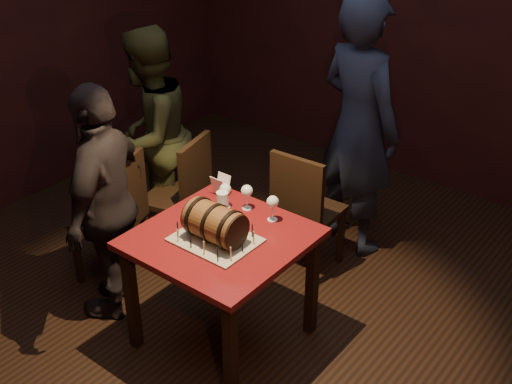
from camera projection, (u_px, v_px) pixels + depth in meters
room_shell at (242, 119)px, 3.42m from camera, size 5.04×5.04×2.80m
pub_table at (222, 252)px, 3.67m from camera, size 0.90×0.90×0.75m
cake_board at (215, 240)px, 3.56m from camera, size 0.45×0.35×0.01m
barrel_cake at (215, 223)px, 3.51m from camera, size 0.38×0.22×0.22m
birthday_candles at (215, 233)px, 3.54m from camera, size 0.40×0.30×0.09m
wine_glass_left at (225, 190)px, 3.83m from camera, size 0.07×0.07×0.16m
wine_glass_mid at (247, 192)px, 3.81m from camera, size 0.07×0.07×0.16m
wine_glass_right at (273, 203)px, 3.70m from camera, size 0.07×0.07×0.16m
pint_of_ale at (223, 204)px, 3.78m from camera, size 0.07×0.07×0.15m
menu_card at (221, 186)px, 3.99m from camera, size 0.10×0.05×0.13m
chair_back at (304, 207)px, 4.34m from camera, size 0.42×0.42×0.93m
chair_left_rear at (184, 191)px, 4.53m from camera, size 0.49×0.49×0.93m
chair_left_front at (118, 212)px, 4.28m from camera, size 0.50×0.50×0.93m
person_back at (359, 127)px, 4.46m from camera, size 0.78×0.61×1.89m
person_left_rear at (149, 136)px, 4.67m from camera, size 0.76×0.89×1.60m
person_left_front at (107, 204)px, 3.89m from camera, size 0.72×0.98×1.54m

